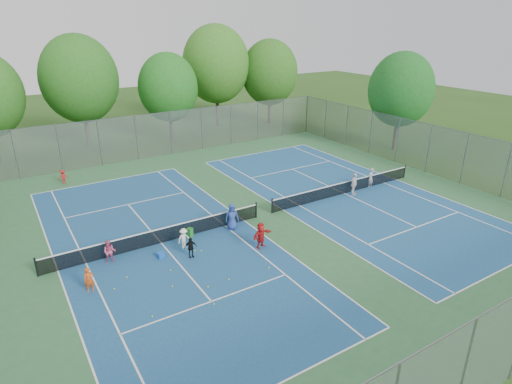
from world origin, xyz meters
TOP-DOWN VIEW (x-y plane):
  - ground at (0.00, 0.00)m, footprint 120.00×120.00m
  - court_pad at (0.00, 0.00)m, footprint 32.00×32.00m
  - court_left at (-7.00, 0.00)m, footprint 10.97×23.77m
  - court_right at (7.00, 0.00)m, footprint 10.97×23.77m
  - net_left at (-7.00, 0.00)m, footprint 12.87×0.10m
  - net_right at (7.00, 0.00)m, footprint 12.87×0.10m
  - fence_north at (0.00, 16.00)m, footprint 32.00×0.10m
  - fence_east at (16.00, 0.00)m, footprint 0.10×32.00m
  - tree_nl at (-6.00, 23.00)m, footprint 7.20×7.20m
  - tree_nc at (2.00, 21.00)m, footprint 6.00×6.00m
  - tree_nr at (9.00, 24.00)m, footprint 7.60×7.60m
  - tree_ne at (15.00, 22.00)m, footprint 6.60×6.60m
  - tree_side_e at (19.00, 6.00)m, footprint 6.00×6.00m
  - ball_crate at (-7.58, -1.51)m, footprint 0.40×0.40m
  - ball_hopper at (-5.29, -0.18)m, footprint 0.39×0.39m
  - student_a at (-11.44, -2.67)m, footprint 0.47×0.32m
  - student_b at (-9.97, -0.60)m, footprint 0.77×0.70m
  - student_c at (-6.07, -1.18)m, footprint 0.84×0.59m
  - student_d at (-6.18, -2.32)m, footprint 0.72×0.37m
  - student_e at (-2.71, -0.60)m, footprint 0.93×0.76m
  - student_f at (-2.43, -3.42)m, footprint 1.47×0.78m
  - child_far_baseline at (-10.01, 13.01)m, footprint 0.73×0.42m
  - instructor at (9.54, -0.01)m, footprint 0.62×0.47m
  - teen_court_b at (7.41, -0.47)m, footprint 1.04×0.81m
  - tennis_ball_0 at (-5.50, -5.30)m, footprint 0.07×0.07m
  - tennis_ball_1 at (-5.47, -2.06)m, footprint 0.07×0.07m
  - tennis_ball_2 at (-9.64, -6.02)m, footprint 0.07×0.07m
  - tennis_ball_3 at (-7.00, -6.67)m, footprint 0.07×0.07m
  - tennis_ball_4 at (-8.07, -4.40)m, footprint 0.07×0.07m
  - tennis_ball_5 at (-5.76, -1.88)m, footprint 0.07×0.07m
  - tennis_ball_6 at (-6.65, -5.34)m, footprint 0.07×0.07m
  - tennis_ball_7 at (-7.63, -3.04)m, footprint 0.07×0.07m
  - tennis_ball_8 at (-9.69, -2.48)m, footprint 0.07×0.07m
  - tennis_ball_9 at (-3.27, -5.47)m, footprint 0.07×0.07m
  - tennis_ball_10 at (-6.16, -1.02)m, footprint 0.07×0.07m
  - tennis_ball_11 at (-10.48, -3.14)m, footprint 0.07×0.07m

SIDE VIEW (x-z plane):
  - ground at x=0.00m, z-range 0.00..0.00m
  - court_pad at x=0.00m, z-range 0.00..0.01m
  - court_left at x=-7.00m, z-range 0.01..0.02m
  - court_right at x=7.00m, z-range 0.01..0.02m
  - tennis_ball_0 at x=-5.50m, z-range 0.00..0.07m
  - tennis_ball_1 at x=-5.47m, z-range 0.00..0.07m
  - tennis_ball_2 at x=-9.64m, z-range 0.00..0.07m
  - tennis_ball_3 at x=-7.00m, z-range 0.00..0.07m
  - tennis_ball_4 at x=-8.07m, z-range 0.00..0.07m
  - tennis_ball_5 at x=-5.76m, z-range 0.00..0.07m
  - tennis_ball_6 at x=-6.65m, z-range 0.00..0.07m
  - tennis_ball_7 at x=-7.63m, z-range 0.00..0.07m
  - tennis_ball_8 at x=-9.69m, z-range 0.00..0.07m
  - tennis_ball_9 at x=-3.27m, z-range 0.00..0.07m
  - tennis_ball_10 at x=-6.16m, z-range 0.00..0.07m
  - tennis_ball_11 at x=-10.48m, z-range 0.00..0.07m
  - ball_crate at x=-7.58m, z-range 0.00..0.30m
  - ball_hopper at x=-5.29m, z-range 0.00..0.57m
  - net_left at x=-7.00m, z-range 0.00..0.91m
  - net_right at x=7.00m, z-range 0.00..0.91m
  - child_far_baseline at x=-10.01m, z-range 0.00..1.12m
  - student_d at x=-6.18m, z-range 0.00..1.18m
  - student_c at x=-6.07m, z-range 0.00..1.19m
  - student_a at x=-11.44m, z-range 0.00..1.26m
  - student_b at x=-9.97m, z-range 0.00..1.30m
  - instructor at x=9.54m, z-range 0.00..1.51m
  - student_f at x=-2.43m, z-range 0.00..1.51m
  - teen_court_b at x=7.41m, z-range 0.00..1.64m
  - student_e at x=-2.71m, z-range 0.00..1.65m
  - fence_north at x=0.00m, z-range 0.00..4.00m
  - fence_east at x=16.00m, z-range 0.00..4.00m
  - tree_nc at x=2.00m, z-range 0.97..9.82m
  - tree_side_e at x=19.00m, z-range 1.14..10.34m
  - tree_ne at x=15.00m, z-range 1.08..10.85m
  - tree_nl at x=-6.00m, z-range 1.20..11.89m
  - tree_nr at x=9.00m, z-range 1.33..12.75m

